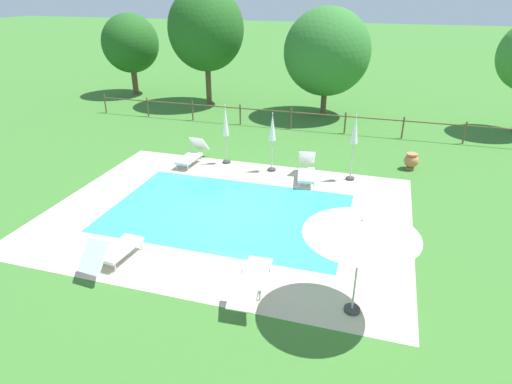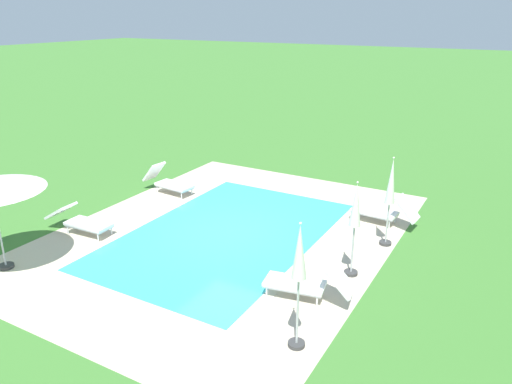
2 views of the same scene
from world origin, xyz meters
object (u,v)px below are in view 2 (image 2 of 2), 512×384
sun_lounger_north_mid (168,182)px  patio_umbrella_closed_row_mid_west (391,188)px  patio_umbrella_closed_row_west (299,263)px  sun_lounger_north_near_steps (384,211)px  sun_lounger_north_end (81,220)px  patio_umbrella_closed_row_centre (355,213)px  sun_lounger_north_far (307,282)px

sun_lounger_north_mid → patio_umbrella_closed_row_mid_west: size_ratio=0.80×
sun_lounger_north_mid → patio_umbrella_closed_row_mid_west: patio_umbrella_closed_row_mid_west is taller
sun_lounger_north_mid → patio_umbrella_closed_row_west: 9.11m
sun_lounger_north_near_steps → patio_umbrella_closed_row_west: patio_umbrella_closed_row_west is taller
sun_lounger_north_end → patio_umbrella_closed_row_west: 7.63m
sun_lounger_north_mid → sun_lounger_north_end: bearing=-0.9°
patio_umbrella_closed_row_centre → patio_umbrella_closed_row_west: bearing=0.1°
sun_lounger_north_far → patio_umbrella_closed_row_centre: size_ratio=0.85×
sun_lounger_north_mid → patio_umbrella_closed_row_centre: 7.72m
sun_lounger_north_end → sun_lounger_north_mid: bearing=179.1°
patio_umbrella_closed_row_mid_west → patio_umbrella_closed_row_centre: patio_umbrella_closed_row_mid_west is taller
sun_lounger_north_far → patio_umbrella_closed_row_west: patio_umbrella_closed_row_west is taller
sun_lounger_north_near_steps → sun_lounger_north_end: 8.58m
sun_lounger_north_far → patio_umbrella_closed_row_west: 2.12m
sun_lounger_north_far → sun_lounger_north_near_steps: bearing=176.2°
sun_lounger_north_near_steps → patio_umbrella_closed_row_centre: bearing=3.0°
sun_lounger_north_near_steps → patio_umbrella_closed_row_mid_west: 1.83m
sun_lounger_north_mid → patio_umbrella_closed_row_west: size_ratio=0.77×
sun_lounger_north_end → patio_umbrella_closed_row_mid_west: size_ratio=0.86×
sun_lounger_north_mid → patio_umbrella_closed_row_mid_west: 7.64m
patio_umbrella_closed_row_west → sun_lounger_north_mid: bearing=-126.2°
sun_lounger_north_near_steps → sun_lounger_north_far: size_ratio=0.99×
patio_umbrella_closed_row_mid_west → patio_umbrella_closed_row_west: bearing=-3.0°
sun_lounger_north_end → patio_umbrella_closed_row_mid_west: patio_umbrella_closed_row_mid_west is taller
sun_lounger_north_end → patio_umbrella_closed_row_centre: size_ratio=0.90×
sun_lounger_north_mid → patio_umbrella_closed_row_mid_west: (0.33, 7.54, 1.19)m
sun_lounger_north_far → patio_umbrella_closed_row_centre: (-1.46, 0.49, 1.18)m
sun_lounger_north_end → patio_umbrella_closed_row_centre: bearing=101.2°
sun_lounger_north_far → patio_umbrella_closed_row_mid_west: size_ratio=0.82×
patio_umbrella_closed_row_mid_west → sun_lounger_north_end: bearing=-65.8°
sun_lounger_north_far → sun_lounger_north_end: bearing=-90.0°
patio_umbrella_closed_row_west → patio_umbrella_closed_row_centre: patio_umbrella_closed_row_west is taller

